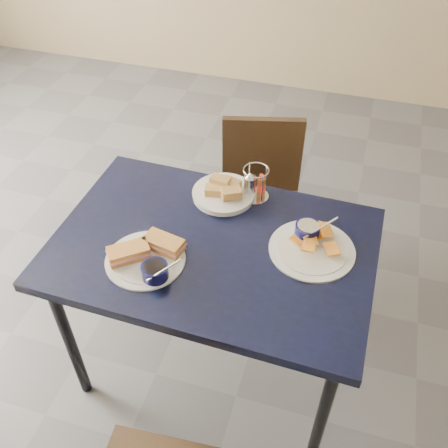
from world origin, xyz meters
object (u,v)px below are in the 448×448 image
(chair_far, at_px, (264,191))
(plantain_plate, at_px, (311,243))
(sandwich_plate, at_px, (148,256))
(bread_basket, at_px, (224,192))
(dining_table, at_px, (213,257))
(condiment_caddy, at_px, (254,185))

(chair_far, relative_size, plantain_plate, 2.67)
(sandwich_plate, distance_m, bread_basket, 0.44)
(chair_far, xyz_separation_m, sandwich_plate, (-0.23, -0.83, 0.31))
(dining_table, relative_size, plantain_plate, 3.81)
(dining_table, distance_m, chair_far, 0.72)
(dining_table, xyz_separation_m, plantain_plate, (0.34, 0.09, 0.09))
(chair_far, distance_m, bread_basket, 0.52)
(sandwich_plate, xyz_separation_m, plantain_plate, (0.53, 0.23, -0.01))
(sandwich_plate, relative_size, plantain_plate, 1.00)
(chair_far, bearing_deg, dining_table, -93.73)
(condiment_caddy, bearing_deg, plantain_plate, -38.79)
(sandwich_plate, height_order, condiment_caddy, condiment_caddy)
(dining_table, distance_m, condiment_caddy, 0.34)
(sandwich_plate, relative_size, bread_basket, 1.24)
(chair_far, relative_size, condiment_caddy, 6.01)
(plantain_plate, bearing_deg, chair_far, 116.26)
(plantain_plate, relative_size, bread_basket, 1.25)
(bread_basket, xyz_separation_m, condiment_caddy, (0.11, 0.04, 0.03))
(sandwich_plate, xyz_separation_m, bread_basket, (0.15, 0.41, -0.00))
(dining_table, relative_size, sandwich_plate, 3.83)
(bread_basket, height_order, condiment_caddy, condiment_caddy)
(chair_far, bearing_deg, plantain_plate, -63.74)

